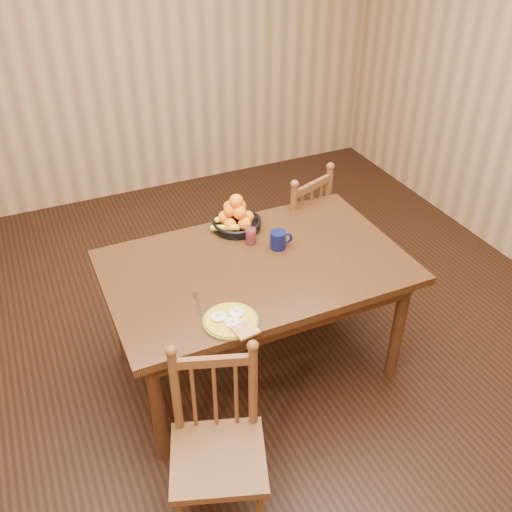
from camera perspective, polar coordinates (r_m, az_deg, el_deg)
name	(u,v)px	position (r m, az deg, el deg)	size (l,w,h in m)	color
room	(256,161)	(2.75, 0.00, 9.47)	(4.52, 5.02, 2.72)	black
dining_table	(256,276)	(3.10, 0.00, -2.05)	(1.60, 1.00, 0.75)	black
chair_far	(293,231)	(3.90, 3.75, 2.50)	(0.53, 0.52, 0.92)	#553119
chair_near	(218,448)	(2.60, -3.86, -18.63)	(0.51, 0.50, 0.90)	#553119
breakfast_plate	(231,321)	(2.67, -2.48, -6.47)	(0.26, 0.29, 0.04)	#59601E
fork	(197,302)	(2.81, -5.89, -4.56)	(0.05, 0.18, 0.00)	silver
spoon	(242,311)	(2.74, -1.44, -5.48)	(0.06, 0.15, 0.01)	silver
coffee_mug	(279,240)	(3.16, 2.29, 1.65)	(0.13, 0.09, 0.10)	#0A1037
juice_glass	(251,236)	(3.20, -0.52, 1.97)	(0.06, 0.06, 0.09)	silver
fruit_bowl	(236,218)	(3.33, -2.02, 3.85)	(0.29, 0.29, 0.22)	black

